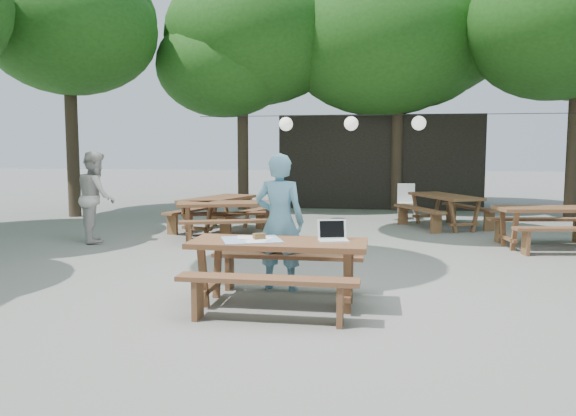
% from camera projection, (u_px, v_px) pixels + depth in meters
% --- Properties ---
extents(ground, '(80.00, 80.00, 0.00)m').
position_uv_depth(ground, '(343.00, 277.00, 7.88)').
color(ground, slate).
rests_on(ground, ground).
extents(pavilion, '(6.00, 3.00, 2.80)m').
position_uv_depth(pavilion, '(379.00, 161.00, 17.97)').
color(pavilion, black).
rests_on(pavilion, ground).
extents(main_picnic_table, '(2.00, 1.58, 0.75)m').
position_uv_depth(main_picnic_table, '(278.00, 272.00, 6.40)').
color(main_picnic_table, '#542D1D').
rests_on(main_picnic_table, ground).
extents(picnic_table_nw, '(2.29, 2.08, 0.75)m').
position_uv_depth(picnic_table_nw, '(229.00, 220.00, 11.03)').
color(picnic_table_nw, '#542D1D').
rests_on(picnic_table_nw, ground).
extents(picnic_table_ne, '(2.10, 1.83, 0.75)m').
position_uv_depth(picnic_table_ne, '(554.00, 227.00, 10.07)').
color(picnic_table_ne, '#542D1D').
rests_on(picnic_table_ne, ground).
extents(picnic_table_far_w, '(2.05, 2.27, 0.75)m').
position_uv_depth(picnic_table_far_w, '(218.00, 214.00, 12.11)').
color(picnic_table_far_w, '#542D1D').
rests_on(picnic_table_far_w, ground).
extents(picnic_table_far_e, '(2.23, 2.39, 0.75)m').
position_uv_depth(picnic_table_far_e, '(444.00, 211.00, 12.77)').
color(picnic_table_far_e, '#542D1D').
rests_on(picnic_table_far_e, ground).
extents(woman, '(0.67, 0.47, 1.74)m').
position_uv_depth(woman, '(280.00, 222.00, 7.10)').
color(woman, '#72B1CF').
rests_on(woman, ground).
extents(second_person, '(1.00, 1.07, 1.75)m').
position_uv_depth(second_person, '(96.00, 197.00, 10.76)').
color(second_person, silver).
rests_on(second_person, ground).
extents(plastic_chair, '(0.47, 0.47, 0.90)m').
position_uv_depth(plastic_chair, '(407.00, 209.00, 14.38)').
color(plastic_chair, silver).
rests_on(plastic_chair, ground).
extents(laptop, '(0.38, 0.33, 0.24)m').
position_uv_depth(laptop, '(333.00, 235.00, 6.35)').
color(laptop, white).
rests_on(laptop, main_picnic_table).
extents(tabletop_clutter, '(0.81, 0.75, 0.08)m').
position_uv_depth(tabletop_clutter, '(253.00, 239.00, 6.42)').
color(tabletop_clutter, '#3A83C8').
rests_on(tabletop_clutter, main_picnic_table).
extents(paper_lanterns, '(9.00, 0.34, 0.38)m').
position_uv_depth(paper_lanterns, '(352.00, 123.00, 13.55)').
color(paper_lanterns, black).
rests_on(paper_lanterns, ground).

